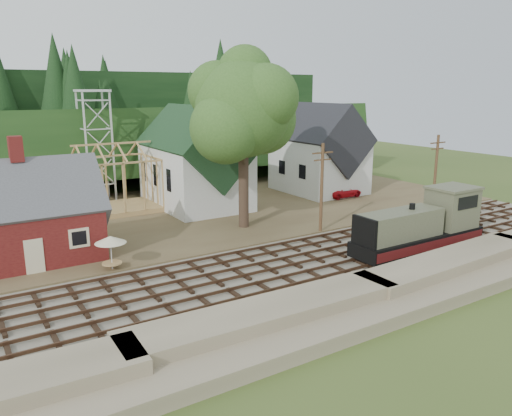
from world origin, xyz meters
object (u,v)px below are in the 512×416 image
car_red (343,192)px  patio_set (110,241)px  locomotive (423,226)px  car_blue (71,239)px

car_red → patio_set: 31.00m
locomotive → patio_set: size_ratio=4.98×
locomotive → patio_set: 23.43m
locomotive → car_red: size_ratio=2.62×
car_blue → car_red: (30.73, 2.10, 0.07)m
car_red → patio_set: size_ratio=1.90×
locomotive → car_blue: bearing=145.9°
locomotive → patio_set: bearing=158.7°
car_blue → patio_set: bearing=-84.5°
locomotive → car_red: bearing=66.3°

